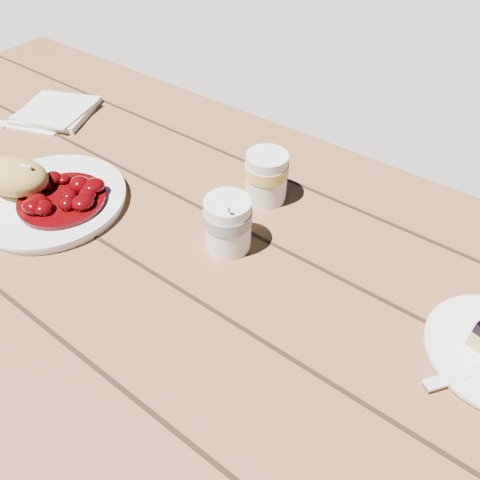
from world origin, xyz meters
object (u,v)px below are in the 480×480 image
Objects in this scene: main_plate at (51,201)px; coffee_cup at (228,224)px; picnic_table at (226,325)px; bread_roll at (15,177)px; second_cup at (266,177)px.

main_plate is 0.33m from coffee_cup.
picnic_table is 0.45m from bread_roll.
picnic_table is at bearing -76.75° from second_cup.
bread_roll is (-0.39, -0.09, 0.21)m from picnic_table.
coffee_cup reaches higher than bread_roll.
bread_roll is (-0.05, -0.02, 0.04)m from main_plate.
coffee_cup is at bearing -80.88° from second_cup.
picnic_table is 22.18× the size of coffee_cup.
picnic_table is 16.37× the size of bread_roll.
main_plate is 2.83× the size of coffee_cup.
coffee_cup is 0.14m from second_cup.
picnic_table is at bearing 13.14° from bread_roll.
second_cup is at bearing 99.12° from coffee_cup.
second_cup is (-0.04, 0.17, 0.21)m from picnic_table.
picnic_table is at bearing 11.96° from main_plate.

